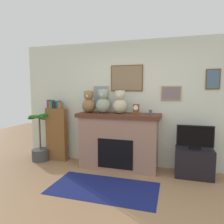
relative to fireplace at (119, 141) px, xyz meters
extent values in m
plane|color=#9E7551|center=(0.32, -1.67, -0.57)|extent=(12.00, 12.00, 0.00)
cube|color=silver|center=(0.32, 0.33, 0.73)|extent=(5.20, 0.12, 2.60)
cube|color=brown|center=(0.10, 0.25, 1.27)|extent=(0.67, 0.02, 0.53)
cube|color=#886E52|center=(0.10, 0.24, 1.27)|extent=(0.63, 0.00, 0.49)
cube|color=brown|center=(1.73, 0.25, 1.22)|extent=(0.25, 0.02, 0.37)
cube|color=#45667D|center=(1.73, 0.24, 1.22)|extent=(0.21, 0.00, 0.33)
cube|color=tan|center=(1.00, 0.25, 0.96)|extent=(0.39, 0.02, 0.29)
cube|color=slate|center=(1.00, 0.24, 0.96)|extent=(0.35, 0.00, 0.25)
cube|color=tan|center=(-0.46, 0.25, 0.93)|extent=(0.33, 0.02, 0.35)
cube|color=#808FB2|center=(-0.46, 0.24, 0.93)|extent=(0.29, 0.00, 0.31)
cube|color=#976F5F|center=(0.00, 0.00, -0.05)|extent=(1.54, 0.53, 1.04)
cube|color=#532C1E|center=(0.00, 0.00, 0.52)|extent=(1.66, 0.59, 0.08)
cube|color=black|center=(0.00, -0.27, -0.20)|extent=(0.70, 0.02, 0.57)
cube|color=brown|center=(-1.47, 0.07, 0.02)|extent=(0.47, 0.16, 1.18)
cube|color=#61366E|center=(-1.63, 0.07, 0.71)|extent=(0.05, 0.13, 0.19)
cube|color=#986543|center=(-1.59, 0.07, 0.69)|extent=(0.04, 0.13, 0.16)
cube|color=#2E7337|center=(-1.54, 0.07, 0.71)|extent=(0.03, 0.13, 0.19)
cube|color=black|center=(-1.49, 0.07, 0.69)|extent=(0.05, 0.13, 0.15)
cube|color=black|center=(-1.44, 0.07, 0.69)|extent=(0.04, 0.13, 0.15)
cube|color=#2A5188|center=(-1.39, 0.07, 0.70)|extent=(0.04, 0.13, 0.17)
cube|color=#966D43|center=(-1.34, 0.07, 0.69)|extent=(0.05, 0.13, 0.15)
cylinder|color=#3F3F44|center=(-1.82, -0.06, -0.44)|extent=(0.39, 0.39, 0.25)
cylinder|color=brown|center=(-1.82, -0.06, 0.04)|extent=(0.04, 0.04, 0.71)
ellipsoid|color=#217324|center=(-1.68, -0.10, 0.47)|extent=(0.20, 0.37, 0.08)
ellipsoid|color=#286C1E|center=(-1.80, 0.11, 0.37)|extent=(0.37, 0.13, 0.08)
ellipsoid|color=#267124|center=(-1.98, -0.08, 0.41)|extent=(0.13, 0.37, 0.08)
ellipsoid|color=#2D701D|center=(-1.81, -0.20, 0.45)|extent=(0.37, 0.13, 0.08)
cube|color=black|center=(1.44, -0.03, -0.30)|extent=(0.66, 0.40, 0.53)
cube|color=black|center=(1.44, -0.03, -0.02)|extent=(0.20, 0.14, 0.04)
cube|color=black|center=(1.44, -0.03, 0.20)|extent=(0.64, 0.03, 0.39)
cube|color=black|center=(1.44, -0.05, 0.20)|extent=(0.60, 0.00, 0.35)
cube|color=navy|center=(0.00, -0.94, -0.56)|extent=(1.75, 0.91, 0.01)
cylinder|color=#4C517A|center=(0.63, -0.02, 0.60)|extent=(0.06, 0.06, 0.09)
cube|color=brown|center=(0.36, -0.02, 0.65)|extent=(0.11, 0.08, 0.20)
cylinder|color=white|center=(0.36, -0.06, 0.69)|extent=(0.09, 0.01, 0.09)
sphere|color=olive|center=(-0.64, -0.02, 0.70)|extent=(0.28, 0.28, 0.28)
sphere|color=olive|center=(-0.64, -0.02, 0.91)|extent=(0.20, 0.20, 0.20)
sphere|color=olive|center=(-0.71, -0.02, 0.97)|extent=(0.07, 0.07, 0.07)
sphere|color=olive|center=(-0.57, -0.02, 0.97)|extent=(0.07, 0.07, 0.07)
sphere|color=beige|center=(-0.64, -0.10, 0.90)|extent=(0.06, 0.06, 0.06)
sphere|color=#919F8B|center=(-0.32, -0.02, 0.71)|extent=(0.30, 0.30, 0.30)
sphere|color=#919F8B|center=(-0.32, -0.02, 0.94)|extent=(0.22, 0.22, 0.22)
sphere|color=#919F8B|center=(-0.40, -0.02, 1.00)|extent=(0.08, 0.08, 0.08)
sphere|color=#919F8B|center=(-0.24, -0.02, 1.00)|extent=(0.08, 0.08, 0.08)
sphere|color=beige|center=(-0.32, -0.11, 0.93)|extent=(0.07, 0.07, 0.07)
sphere|color=beige|center=(0.03, -0.02, 0.70)|extent=(0.29, 0.29, 0.29)
sphere|color=beige|center=(0.03, -0.02, 0.92)|extent=(0.21, 0.21, 0.21)
sphere|color=beige|center=(-0.04, -0.02, 0.98)|extent=(0.07, 0.07, 0.07)
sphere|color=beige|center=(0.11, -0.02, 0.98)|extent=(0.07, 0.07, 0.07)
sphere|color=beige|center=(0.03, -0.10, 0.91)|extent=(0.06, 0.06, 0.06)
camera|label=1|loc=(1.05, -3.98, 1.02)|focal=33.12mm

